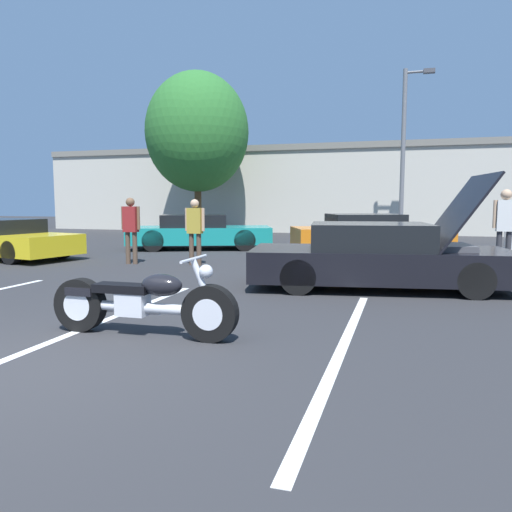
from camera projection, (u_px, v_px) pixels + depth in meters
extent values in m
plane|color=#2D2D30|center=(1.00, 374.00, 4.61)|extent=(80.00, 80.00, 0.00)
cube|color=white|center=(93.00, 325.00, 6.40)|extent=(0.12, 5.73, 0.01)
cube|color=white|center=(343.00, 346.00, 5.48)|extent=(0.12, 5.73, 0.01)
cube|color=beige|center=(336.00, 189.00, 26.16)|extent=(32.00, 4.00, 4.40)
cube|color=slate|center=(337.00, 150.00, 25.94)|extent=(32.00, 4.20, 0.30)
cylinder|color=slate|center=(403.00, 156.00, 20.28)|extent=(0.18, 0.18, 6.85)
cylinder|color=slate|center=(417.00, 72.00, 19.79)|extent=(0.90, 0.10, 0.10)
cube|color=#4C4C51|center=(429.00, 71.00, 19.66)|extent=(0.44, 0.28, 0.16)
cylinder|color=brown|center=(198.00, 206.00, 23.30)|extent=(0.32, 0.32, 2.71)
ellipsoid|color=#2D702D|center=(197.00, 132.00, 22.93)|extent=(4.74, 4.74, 5.45)
cylinder|color=black|center=(210.00, 313.00, 5.64)|extent=(0.65, 0.17, 0.65)
cylinder|color=black|center=(80.00, 305.00, 6.10)|extent=(0.65, 0.17, 0.65)
cylinder|color=silver|center=(210.00, 313.00, 5.64)|extent=(0.36, 0.17, 0.36)
cylinder|color=silver|center=(80.00, 305.00, 6.10)|extent=(0.36, 0.17, 0.36)
cylinder|color=silver|center=(143.00, 308.00, 5.87)|extent=(1.44, 0.14, 0.12)
cube|color=silver|center=(133.00, 304.00, 5.90)|extent=(0.36, 0.24, 0.28)
ellipsoid|color=black|center=(162.00, 285.00, 5.77)|extent=(0.51, 0.29, 0.26)
cube|color=black|center=(123.00, 288.00, 5.92)|extent=(0.70, 0.27, 0.10)
cube|color=black|center=(83.00, 291.00, 6.07)|extent=(0.36, 0.22, 0.10)
cylinder|color=silver|center=(203.00, 285.00, 5.63)|extent=(0.31, 0.07, 0.63)
cylinder|color=silver|center=(194.00, 259.00, 5.62)|extent=(0.04, 0.70, 0.04)
sphere|color=silver|center=(206.00, 272.00, 5.60)|extent=(0.16, 0.16, 0.16)
cylinder|color=silver|center=(119.00, 309.00, 6.09)|extent=(1.10, 0.10, 0.09)
cube|color=black|center=(379.00, 264.00, 9.11)|extent=(4.87, 2.59, 0.55)
cube|color=black|center=(370.00, 236.00, 9.07)|extent=(2.32, 2.02, 0.47)
cylinder|color=black|center=(475.00, 280.00, 8.09)|extent=(0.64, 0.31, 0.61)
cylinder|color=black|center=(450.00, 267.00, 9.76)|extent=(0.64, 0.31, 0.61)
cylinder|color=black|center=(298.00, 277.00, 8.49)|extent=(0.64, 0.31, 0.61)
cylinder|color=black|center=(303.00, 264.00, 10.15)|extent=(0.64, 0.31, 0.61)
cube|color=black|center=(457.00, 213.00, 8.82)|extent=(1.22, 1.89, 1.35)
cube|color=#4C4C51|center=(453.00, 252.00, 8.90)|extent=(0.75, 1.13, 0.28)
cube|color=teal|center=(200.00, 235.00, 16.63)|extent=(5.03, 3.45, 0.55)
cube|color=black|center=(194.00, 221.00, 16.56)|extent=(2.57, 2.35, 0.41)
cylinder|color=black|center=(245.00, 240.00, 15.92)|extent=(0.72, 0.45, 0.69)
cylinder|color=black|center=(242.00, 237.00, 17.58)|extent=(0.72, 0.45, 0.69)
cylinder|color=black|center=(153.00, 241.00, 15.70)|extent=(0.72, 0.45, 0.69)
cylinder|color=black|center=(159.00, 237.00, 17.37)|extent=(0.72, 0.45, 0.69)
cube|color=orange|center=(370.00, 238.00, 15.09)|extent=(4.96, 3.46, 0.63)
cube|color=black|center=(365.00, 221.00, 15.01)|extent=(2.55, 2.34, 0.40)
cylinder|color=black|center=(427.00, 246.00, 14.42)|extent=(0.65, 0.43, 0.61)
cylinder|color=black|center=(405.00, 241.00, 16.05)|extent=(0.65, 0.43, 0.61)
cylinder|color=black|center=(330.00, 247.00, 14.16)|extent=(0.65, 0.43, 0.61)
cylinder|color=black|center=(318.00, 242.00, 15.79)|extent=(0.65, 0.43, 0.61)
cube|color=yellow|center=(4.00, 243.00, 13.89)|extent=(4.76, 2.67, 0.54)
cylinder|color=black|center=(11.00, 253.00, 12.56)|extent=(0.63, 0.34, 0.60)
cylinder|color=black|center=(62.00, 248.00, 13.91)|extent=(0.63, 0.34, 0.60)
cylinder|color=brown|center=(128.00, 248.00, 12.68)|extent=(0.12, 0.12, 0.81)
cylinder|color=brown|center=(135.00, 248.00, 12.62)|extent=(0.12, 0.12, 0.81)
cube|color=maroon|center=(131.00, 219.00, 12.57)|extent=(0.36, 0.20, 0.64)
cylinder|color=brown|center=(123.00, 218.00, 12.63)|extent=(0.08, 0.08, 0.58)
cylinder|color=brown|center=(138.00, 218.00, 12.51)|extent=(0.08, 0.08, 0.58)
sphere|color=brown|center=(130.00, 202.00, 12.53)|extent=(0.22, 0.22, 0.22)
cylinder|color=#333338|center=(499.00, 251.00, 11.49)|extent=(0.12, 0.12, 0.90)
cylinder|color=#333338|center=(508.00, 251.00, 11.43)|extent=(0.12, 0.12, 0.90)
cube|color=white|center=(505.00, 216.00, 11.37)|extent=(0.36, 0.20, 0.71)
cylinder|color=tan|center=(495.00, 214.00, 11.43)|extent=(0.08, 0.08, 0.64)
sphere|color=tan|center=(506.00, 195.00, 11.32)|extent=(0.24, 0.24, 0.24)
cylinder|color=brown|center=(191.00, 249.00, 12.43)|extent=(0.12, 0.12, 0.79)
cylinder|color=brown|center=(199.00, 249.00, 12.37)|extent=(0.12, 0.12, 0.79)
cube|color=#B29933|center=(195.00, 221.00, 12.32)|extent=(0.36, 0.20, 0.63)
cylinder|color=tan|center=(187.00, 219.00, 12.38)|extent=(0.08, 0.08, 0.57)
cylinder|color=tan|center=(203.00, 220.00, 12.26)|extent=(0.08, 0.08, 0.57)
sphere|color=tan|center=(195.00, 204.00, 12.28)|extent=(0.21, 0.21, 0.21)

